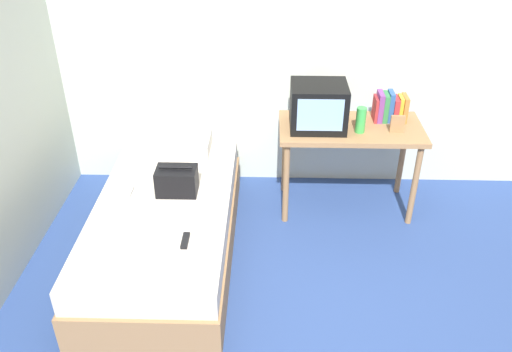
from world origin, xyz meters
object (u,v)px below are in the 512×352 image
desk (350,137)px  handbag (177,181)px  pillow (183,145)px  remote_silver (129,192)px  bed (166,228)px  book_row (390,107)px  magazine (128,227)px  tv (318,106)px  picture_frame (397,124)px  water_bottle (361,120)px  remote_dark (185,241)px

desk → handbag: 1.46m
desk → pillow: desk is taller
desk → handbag: size_ratio=3.87×
desk → remote_silver: size_ratio=8.06×
bed → pillow: 0.82m
book_row → magazine: book_row is taller
tv → pillow: 1.19m
bed → book_row: size_ratio=7.57×
picture_frame → remote_silver: size_ratio=0.99×
pillow → remote_silver: pillow is taller
picture_frame → desk: bearing=164.3°
water_bottle → picture_frame: water_bottle is taller
remote_dark → water_bottle: bearing=40.5°
magazine → remote_silver: remote_silver is taller
book_row → pillow: 1.75m
bed → remote_silver: bearing=160.2°
magazine → desk: bearing=32.3°
book_row → magazine: 2.29m
magazine → pillow: bearing=78.2°
remote_dark → desk: bearing=44.3°
magazine → remote_silver: 0.43m
desk → pillow: bearing=177.8°
water_bottle → handbag: 1.50m
tv → picture_frame: 0.64m
bed → magazine: size_ratio=6.90×
bed → magazine: magazine is taller
bed → handbag: bearing=53.2°
pillow → remote_silver: 0.73m
book_row → picture_frame: book_row is taller
bed → remote_dark: 0.58m
magazine → remote_silver: bearing=101.7°
handbag → pillow: bearing=94.5°
pillow → remote_silver: bearing=-115.3°
desk → picture_frame: 0.40m
water_bottle → remote_dark: (-1.25, -1.07, -0.38)m
tv → picture_frame: (0.62, -0.08, -0.11)m
bed → remote_dark: size_ratio=12.82×
desk → picture_frame: bearing=-15.7°
picture_frame → remote_dark: picture_frame is taller
bed → remote_dark: remote_dark is taller
picture_frame → tv: bearing=172.7°
water_bottle → book_row: (0.27, 0.23, 0.01)m
remote_dark → remote_silver: (-0.50, 0.57, 0.00)m
book_row → remote_dark: 2.04m
water_bottle → magazine: 1.95m
picture_frame → remote_silver: picture_frame is taller
tv → magazine: (-1.34, -1.01, -0.46)m
desk → water_bottle: bearing=-61.5°
desk → book_row: (0.32, 0.13, 0.21)m
tv → remote_dark: (-0.92, -1.15, -0.45)m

